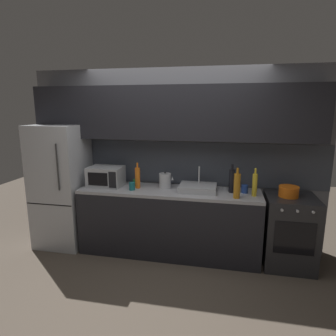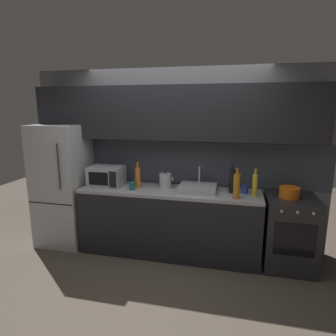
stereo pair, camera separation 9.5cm
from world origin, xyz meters
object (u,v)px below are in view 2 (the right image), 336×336
Objects in this scene: mug_teal at (132,186)px; mug_green at (137,182)px; oven_range at (290,233)px; mug_blue at (245,189)px; refrigerator at (63,185)px; wine_bottle_orange at (138,177)px; wine_bottle_amber at (237,186)px; wine_bottle_dark at (232,181)px; microwave at (107,176)px; wine_bottle_yellow at (255,185)px; kettle at (165,181)px; cooking_pot at (289,192)px.

mug_teal reaches higher than mug_green.
mug_blue reaches higher than oven_range.
refrigerator is 1.16m from wine_bottle_orange.
mug_teal is at bearing 176.76° from wine_bottle_amber.
oven_range is 8.66× the size of mug_blue.
oven_range is at bearing -3.74° from wine_bottle_dark.
wine_bottle_yellow is (1.98, -0.08, 0.01)m from microwave.
kettle is 1.04m from mug_blue.
cooking_pot reaches higher than mug_teal.
mug_teal is 1.15× the size of mug_green.
mug_green reaches higher than oven_range.
microwave is at bearing 163.22° from mug_teal.
microwave is 2.04× the size of kettle.
cooking_pot is (-0.04, 0.00, 0.52)m from oven_range.
cooking_pot is (0.41, 0.06, -0.08)m from wine_bottle_yellow.
wine_bottle_orange is at bearing 179.89° from oven_range.
wine_bottle_amber is 0.25m from wine_bottle_yellow.
microwave is at bearing 179.54° from oven_range.
wine_bottle_amber reaches higher than oven_range.
wine_bottle_amber is at bearing -4.31° from refrigerator.
wine_bottle_dark is (-0.06, 0.23, -0.00)m from wine_bottle_amber.
mug_teal is 0.44× the size of cooking_pot.
microwave is 0.43m from mug_green.
oven_range is 2.50m from microwave.
refrigerator is 1.11m from mug_teal.
oven_range is (3.11, -0.00, -0.42)m from refrigerator.
wine_bottle_orange is 3.37× the size of mug_teal.
kettle reaches higher than cooking_pot.
refrigerator reaches higher than mug_blue.
microwave reaches higher than mug_blue.
wine_bottle_orange is at bearing -168.23° from kettle.
cooking_pot is at bearing -0.07° from wine_bottle_orange.
oven_range is 9.99× the size of mug_green.
wine_bottle_dark is at bearing -2.10° from kettle.
wine_bottle_yellow is at bearing -2.31° from wine_bottle_orange.
mug_green is at bearing 176.67° from cooking_pot.
wine_bottle_dark is at bearing 176.14° from cooking_pot.
wine_bottle_orange reaches higher than kettle.
microwave is at bearing -179.07° from wine_bottle_dark.
kettle is 1.16m from wine_bottle_yellow.
refrigerator is 7.70× the size of kettle.
microwave is 1.77m from wine_bottle_amber.
mug_teal is 1.97m from cooking_pot.
wine_bottle_orange is at bearing 0.13° from refrigerator.
mug_green is at bearing 6.07° from refrigerator.
refrigerator is 1.52m from kettle.
refrigerator is 1.93× the size of oven_range.
mug_blue is (-0.56, 0.06, 0.50)m from oven_range.
wine_bottle_orange is at bearing -177.73° from mug_blue.
mug_teal is at bearing -176.85° from cooking_pot.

